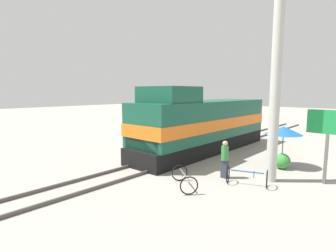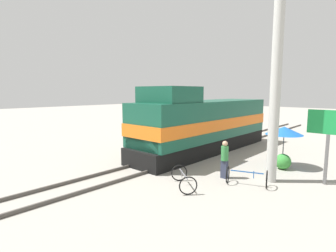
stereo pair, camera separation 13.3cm
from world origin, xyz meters
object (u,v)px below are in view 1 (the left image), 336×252
Objects in this scene: utility_pole at (278,48)px; bicycle_spare at (184,178)px; billboard_sign at (328,129)px; bicycle at (247,176)px; person_bystander at (225,158)px; locomotive at (202,124)px; vendor_umbrella at (284,130)px.

utility_pole is 6.81m from bicycle_spare.
billboard_sign reaches higher than bicycle.
locomotive is at bearing 135.68° from person_bystander.
bicycle is 2.73m from bicycle_spare.
utility_pole reaches higher than locomotive.
billboard_sign is (1.88, 1.20, -3.44)m from utility_pole.
bicycle_spare is (-0.65, -2.22, -0.58)m from person_bystander.
bicycle is at bearing -113.90° from utility_pole.
utility_pole is at bearing 30.47° from person_bystander.
billboard_sign reaches higher than person_bystander.
bicycle_spare is at bearing -133.96° from billboard_sign.
utility_pole is 5.64m from bicycle.
locomotive reaches higher than billboard_sign.
utility_pole is 4.73m from vendor_umbrella.
billboard_sign is 1.78× the size of bicycle.
vendor_umbrella reaches higher than bicycle.
billboard_sign is 4.52m from person_bystander.
bicycle is at bearing -38.18° from locomotive.
bicycle_spare is (-4.30, -4.46, -2.03)m from billboard_sign.
utility_pole reaches higher than person_bystander.
vendor_umbrella is 6.44m from bicycle_spare.
vendor_umbrella is at bearing -1.14° from locomotive.
bicycle_spare is at bearing -126.56° from utility_pole.
utility_pole is 4.10m from billboard_sign.
bicycle is at bearing 174.90° from bicycle_spare.
vendor_umbrella is at bearing 69.92° from person_bystander.
locomotive is at bearing 178.86° from vendor_umbrella.
billboard_sign is at bearing -32.47° from vendor_umbrella.
locomotive is 3.77× the size of billboard_sign.
billboard_sign is at bearing 173.81° from bicycle_spare.
utility_pole reaches higher than vendor_umbrella.
billboard_sign is 1.84× the size of person_bystander.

